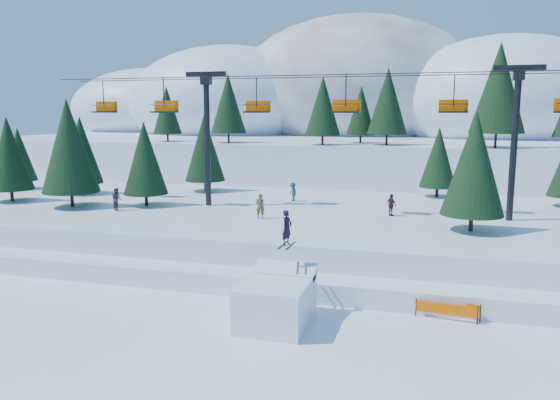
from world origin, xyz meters
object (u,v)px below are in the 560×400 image
(chairlift, at_px, (336,118))
(banner_far, at_px, (451,305))
(banner_near, at_px, (446,309))
(jump_kicker, at_px, (276,300))

(chairlift, height_order, banner_far, chairlift)
(banner_near, xyz_separation_m, banner_far, (0.24, 0.64, 0.00))
(jump_kicker, distance_m, chairlift, 17.95)
(banner_near, bearing_deg, chairlift, 120.17)
(banner_near, bearing_deg, jump_kicker, -161.15)
(banner_near, relative_size, banner_far, 1.08)
(jump_kicker, distance_m, banner_near, 8.07)
(jump_kicker, xyz_separation_m, chairlift, (-0.16, 15.98, 8.17))
(jump_kicker, distance_m, banner_far, 8.53)
(banner_near, distance_m, banner_far, 0.69)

